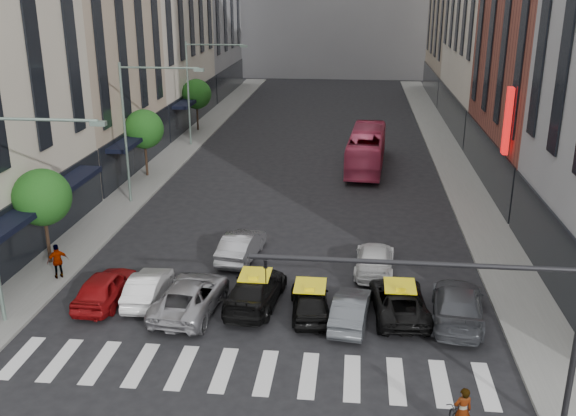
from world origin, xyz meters
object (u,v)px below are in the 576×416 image
(car_red, at_px, (105,287))
(car_white_front, at_px, (148,287))
(taxi_left, at_px, (255,290))
(pedestrian_far, at_px, (58,261))
(bus, at_px, (366,149))
(streetlamp_mid, at_px, (138,115))
(streetlamp_near, at_px, (7,192))
(streetlamp_far, at_px, (198,80))
(taxi_center, at_px, (310,300))

(car_red, bearing_deg, car_white_front, -167.25)
(car_white_front, bearing_deg, taxi_left, 179.08)
(car_red, distance_m, pedestrian_far, 3.69)
(car_red, xyz_separation_m, car_white_front, (1.87, 0.36, -0.08))
(car_white_front, xyz_separation_m, bus, (10.06, 23.64, 0.84))
(car_red, bearing_deg, streetlamp_mid, -77.14)
(streetlamp_mid, bearing_deg, streetlamp_near, -90.00)
(taxi_left, relative_size, bus, 0.47)
(streetlamp_mid, xyz_separation_m, car_white_front, (4.51, -13.34, -5.23))
(streetlamp_mid, distance_m, bus, 18.38)
(streetlamp_near, height_order, car_red, streetlamp_near)
(streetlamp_near, distance_m, taxi_left, 11.11)
(streetlamp_mid, height_order, streetlamp_far, same)
(streetlamp_far, bearing_deg, pedestrian_far, -90.96)
(streetlamp_near, distance_m, streetlamp_far, 32.00)
(streetlamp_far, relative_size, taxi_center, 2.21)
(taxi_left, bearing_deg, car_white_front, 7.10)
(streetlamp_near, bearing_deg, bus, 61.01)
(car_red, distance_m, taxi_left, 6.81)
(car_red, bearing_deg, taxi_center, -179.29)
(taxi_center, bearing_deg, bus, -102.78)
(bus, bearing_deg, taxi_center, 87.75)
(taxi_left, bearing_deg, pedestrian_far, -2.58)
(taxi_center, height_order, bus, bus)
(streetlamp_far, height_order, bus, streetlamp_far)
(pedestrian_far, bearing_deg, streetlamp_mid, -128.86)
(car_red, distance_m, car_white_front, 1.91)
(taxi_left, height_order, taxi_center, taxi_left)
(streetlamp_mid, xyz_separation_m, pedestrian_far, (-0.47, -11.74, -4.89))
(streetlamp_near, distance_m, pedestrian_far, 6.50)
(streetlamp_near, bearing_deg, car_white_front, 30.53)
(taxi_center, height_order, pedestrian_far, pedestrian_far)
(streetlamp_far, distance_m, bus, 16.25)
(streetlamp_near, distance_m, car_red, 6.24)
(streetlamp_far, xyz_separation_m, car_red, (2.64, -29.70, -5.16))
(pedestrian_far, bearing_deg, taxi_center, 133.56)
(taxi_center, bearing_deg, streetlamp_near, 3.42)
(streetlamp_mid, bearing_deg, taxi_left, -54.53)
(streetlamp_mid, relative_size, car_white_front, 2.22)
(car_red, relative_size, bus, 0.40)
(bus, bearing_deg, car_white_front, 70.90)
(streetlamp_near, height_order, streetlamp_far, same)
(streetlamp_near, bearing_deg, taxi_left, 16.22)
(car_red, relative_size, taxi_left, 0.86)
(car_red, xyz_separation_m, bus, (11.93, 24.00, 0.77))
(streetlamp_far, relative_size, bus, 0.83)
(streetlamp_mid, distance_m, pedestrian_far, 12.72)
(car_white_front, height_order, taxi_left, taxi_left)
(streetlamp_mid, height_order, taxi_left, streetlamp_mid)
(taxi_left, distance_m, bus, 24.12)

